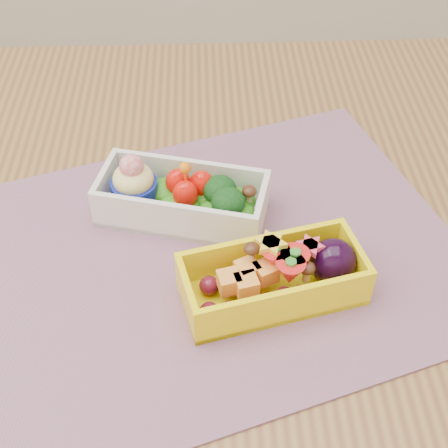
{
  "coord_description": "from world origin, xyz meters",
  "views": [
    {
      "loc": [
        0.04,
        -0.45,
        1.22
      ],
      "look_at": [
        0.05,
        -0.02,
        0.79
      ],
      "focal_mm": 51.15,
      "sensor_mm": 36.0,
      "label": 1
    }
  ],
  "objects_px": {
    "table": "(177,300)",
    "placemat": "(217,255)",
    "bento_white": "(181,198)",
    "bento_yellow": "(277,277)"
  },
  "relations": [
    {
      "from": "table",
      "to": "bento_yellow",
      "type": "bearing_deg",
      "value": -38.01
    },
    {
      "from": "bento_white",
      "to": "bento_yellow",
      "type": "distance_m",
      "value": 0.14
    },
    {
      "from": "placemat",
      "to": "bento_yellow",
      "type": "bearing_deg",
      "value": -44.17
    },
    {
      "from": "placemat",
      "to": "table",
      "type": "bearing_deg",
      "value": 150.93
    },
    {
      "from": "table",
      "to": "placemat",
      "type": "bearing_deg",
      "value": -29.07
    },
    {
      "from": "table",
      "to": "placemat",
      "type": "distance_m",
      "value": 0.11
    },
    {
      "from": "bento_white",
      "to": "bento_yellow",
      "type": "height_order",
      "value": "bento_white"
    },
    {
      "from": "placemat",
      "to": "bento_yellow",
      "type": "distance_m",
      "value": 0.08
    },
    {
      "from": "table",
      "to": "bento_yellow",
      "type": "relative_size",
      "value": 6.71
    },
    {
      "from": "table",
      "to": "bento_white",
      "type": "relative_size",
      "value": 6.47
    }
  ]
}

